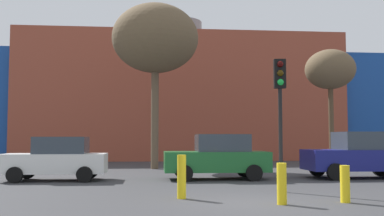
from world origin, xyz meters
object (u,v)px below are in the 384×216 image
parked_car_2 (218,157)px  traffic_light_island (280,94)px  bollard_yellow_0 (345,184)px  bollard_yellow_2 (182,177)px  bare_tree_1 (155,39)px  parked_car_3 (360,155)px  bare_tree_0 (330,70)px  bollard_yellow_1 (282,184)px  parked_car_1 (57,159)px

parked_car_2 → traffic_light_island: (1.29, -4.44, 2.10)m
bollard_yellow_0 → bollard_yellow_2: bearing=164.5°
bare_tree_1 → bollard_yellow_2: size_ratio=7.63×
parked_car_3 → parked_car_2: bearing=-0.0°
parked_car_3 → bollard_yellow_0: 7.75m
parked_car_2 → bollard_yellow_0: parked_car_2 is taller
parked_car_3 → bare_tree_0: (1.48, 6.47, 4.54)m
bare_tree_1 → bollard_yellow_1: bearing=-77.3°
bollard_yellow_0 → bollard_yellow_2: bollard_yellow_2 is taller
traffic_light_island → bare_tree_1: (-3.76, 10.89, 4.08)m
parked_car_1 → traffic_light_island: size_ratio=0.96×
parked_car_2 → bollard_yellow_2: 5.95m
parked_car_1 → parked_car_3: 12.27m
bollard_yellow_1 → bollard_yellow_2: 2.73m
bollard_yellow_1 → parked_car_3: bearing=52.2°
bare_tree_0 → bollard_yellow_2: bearing=-127.4°
parked_car_1 → bare_tree_1: size_ratio=0.43×
parked_car_3 → bare_tree_1: 12.25m
bare_tree_1 → bollard_yellow_2: bare_tree_1 is taller
bollard_yellow_0 → bollard_yellow_1: bearing=-173.9°
parked_car_2 → bollard_yellow_1: parked_car_2 is taller
bare_tree_0 → bollard_yellow_1: 15.90m
bare_tree_0 → parked_car_3: bearing=-102.9°
bare_tree_0 → parked_car_1: bearing=-154.8°
traffic_light_island → bollard_yellow_2: 4.13m
parked_car_1 → bare_tree_0: 15.89m
bollard_yellow_0 → bollard_yellow_1: 1.71m
bollard_yellow_1 → bollard_yellow_2: bollard_yellow_2 is taller
parked_car_1 → bollard_yellow_1: 9.79m
bare_tree_1 → bollard_yellow_0: (4.72, -13.24, -6.61)m
traffic_light_island → bollard_yellow_1: bearing=-8.3°
parked_car_3 → bollard_yellow_1: (-5.41, -6.97, -0.44)m
bare_tree_0 → bollard_yellow_0: 15.09m
bare_tree_1 → bare_tree_0: bearing=0.1°
bollard_yellow_2 → parked_car_1: bearing=128.4°
parked_car_2 → bare_tree_0: size_ratio=0.62×
parked_car_1 → bollard_yellow_2: 7.21m
bollard_yellow_0 → parked_car_3: bearing=61.4°
parked_car_1 → parked_car_3: parked_car_3 is taller
bare_tree_0 → bollard_yellow_0: bare_tree_0 is taller
bare_tree_1 → parked_car_2: bearing=-69.1°
parked_car_1 → bollard_yellow_2: size_ratio=3.31×
parked_car_1 → bollard_yellow_1: (6.87, -6.97, -0.33)m
bollard_yellow_2 → bollard_yellow_1: bearing=-28.9°
parked_car_3 → bollard_yellow_2: parked_car_3 is taller
bare_tree_0 → bollard_yellow_2: bare_tree_0 is taller
bollard_yellow_0 → parked_car_1: bearing=141.6°
bare_tree_1 → bollard_yellow_2: 13.74m
parked_car_1 → bare_tree_1: bare_tree_1 is taller
parked_car_1 → bare_tree_0: bare_tree_0 is taller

